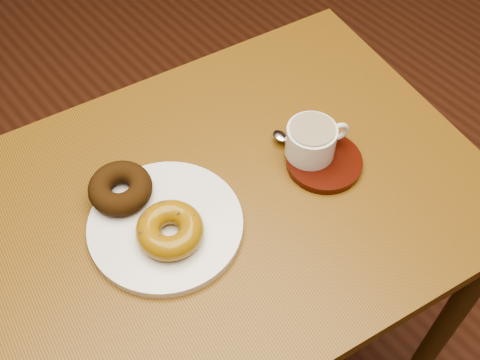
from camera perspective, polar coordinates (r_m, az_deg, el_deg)
cafe_table at (r=1.15m, az=-0.77°, el=-5.03°), size 0.98×0.80×0.83m
donut_plate at (r=1.00m, az=-7.07°, el=-4.28°), size 0.28×0.28×0.02m
donut_cinnamon at (r=1.02m, az=-11.28°, el=-0.77°), size 0.14×0.14×0.04m
donut_caramel at (r=0.97m, az=-6.66°, el=-4.72°), size 0.14×0.14×0.04m
saucer at (r=1.09m, az=7.98°, el=1.71°), size 0.16×0.16×0.01m
coffee_cup at (r=1.06m, az=6.83°, el=3.78°), size 0.12×0.09×0.06m
teaspoon at (r=1.10m, az=4.17°, el=3.92°), size 0.02×0.10×0.01m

